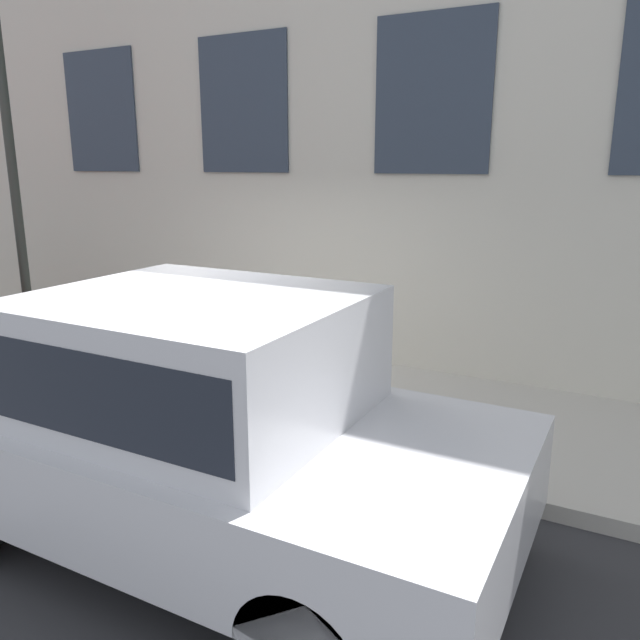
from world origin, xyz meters
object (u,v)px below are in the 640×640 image
Objects in this scene: fire_hydrant at (278,375)px; street_lamp at (2,78)px; person at (362,343)px; parked_car_silver_near at (199,412)px.

street_lamp is (0.20, 4.06, 3.13)m from fire_hydrant.
street_lamp reaches higher than fire_hydrant.
street_lamp is (-0.25, 4.79, 2.80)m from person.
street_lamp reaches higher than parked_car_silver_near.
fire_hydrant is 0.61× the size of person.
parked_car_silver_near is at bearing -108.04° from person.
person is at bearing -58.09° from fire_hydrant.
fire_hydrant is 2.21m from parked_car_silver_near.
fire_hydrant is at bearing -92.88° from street_lamp.
parked_car_silver_near reaches higher than person.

